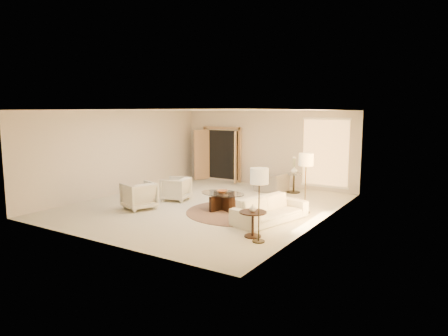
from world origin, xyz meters
The scene contains 18 objects.
room centered at (0.00, 0.00, 1.40)m, with size 7.04×8.04×2.83m.
windows_right centered at (3.45, 0.10, 1.35)m, with size 0.10×6.40×2.40m, color #FFBC66, non-canonical shape.
window_back_corner centered at (2.30, 3.95, 1.35)m, with size 1.70×0.10×2.40m, color #FFBC66, non-canonical shape.
curtains_right centered at (3.40, 1.00, 1.30)m, with size 0.06×5.20×2.60m, color #C9B886, non-canonical shape.
french_doors centered at (-1.90, 3.82, 1.07)m, with size 1.95×0.66×2.16m.
area_rug centered at (1.28, -0.16, 0.01)m, with size 2.99×2.99×0.01m, color #3D271C.
sofa centered at (2.40, -0.58, 0.31)m, with size 2.13×0.83×0.62m, color beige.
armchair_left centered at (-1.18, 0.06, 0.40)m, with size 0.77×0.72×0.79m, color beige.
armchair_right centered at (-1.35, -1.38, 0.42)m, with size 0.82×0.77×0.85m, color beige.
accent_chair centered at (0.75, 2.89, 0.45)m, with size 1.04×0.67×0.91m, color gray.
coffee_table centered at (0.72, -0.19, 0.30)m, with size 1.74×1.74×0.48m.
end_table centered at (2.62, -1.93, 0.39)m, with size 0.61×0.61×0.57m.
side_table centered at (1.49, 3.16, 0.41)m, with size 0.58×0.58×0.68m.
floor_lamp_near centered at (2.83, 0.72, 1.40)m, with size 0.40×0.40×1.64m.
floor_lamp_far centered at (2.90, -2.18, 1.35)m, with size 0.39×0.39×1.59m.
bowl centered at (0.72, -0.19, 0.52)m, with size 0.31×0.31×0.08m, color brown.
end_vase centered at (2.62, -1.93, 0.65)m, with size 0.16×0.16×0.17m, color silver.
side_vase centered at (1.49, 3.16, 0.78)m, with size 0.22×0.22×0.22m, color silver.
Camera 1 is at (6.65, -9.52, 2.75)m, focal length 32.00 mm.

